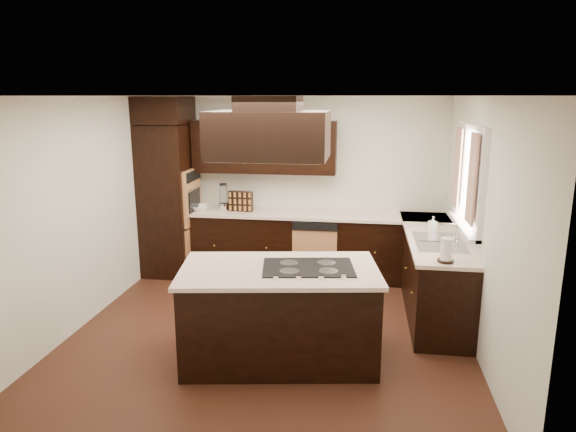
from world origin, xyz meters
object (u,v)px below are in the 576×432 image
object	(u,v)px
oven_column	(169,200)
island	(280,315)
range_hood	(269,135)
spice_rack	(241,201)

from	to	relation	value
oven_column	island	world-z (taller)	oven_column
oven_column	range_hood	bearing A→B (deg)	-50.26
oven_column	spice_rack	size ratio (longest dim) A/B	6.23
oven_column	range_hood	size ratio (longest dim) A/B	2.02
oven_column	spice_rack	xyz separation A→B (m)	(1.03, 0.07, 0.00)
island	range_hood	bearing A→B (deg)	159.22
island	spice_rack	distance (m)	2.60
range_hood	spice_rack	size ratio (longest dim) A/B	3.08
range_hood	spice_rack	distance (m)	2.71
island	spice_rack	size ratio (longest dim) A/B	5.28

